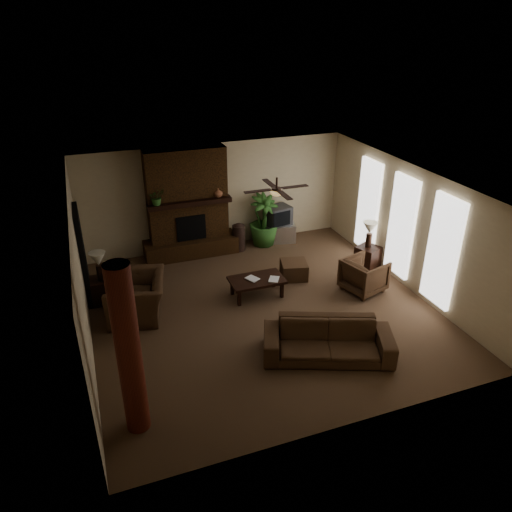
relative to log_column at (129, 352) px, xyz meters
name	(u,v)px	position (x,y,z in m)	size (l,w,h in m)	color
room_shell	(263,251)	(2.95, 2.40, 0.00)	(7.00, 7.00, 7.00)	brown
fireplace	(188,213)	(2.15, 5.62, -0.24)	(2.40, 0.70, 2.80)	#482A13
windows	(401,227)	(6.40, 2.60, -0.05)	(0.08, 3.65, 2.35)	white
log_column	(129,352)	(0.00, 0.00, 0.00)	(0.36, 0.36, 2.80)	maroon
doorway	(83,255)	(-0.49, 4.20, -0.35)	(0.10, 1.00, 2.10)	black
ceiling_fan	(277,191)	(3.35, 2.70, 1.13)	(1.35, 1.35, 0.37)	black
sofa	(328,335)	(3.52, 0.53, -0.94)	(2.35, 0.69, 0.92)	#47301E
armchair_left	(136,291)	(0.44, 3.12, -0.83)	(1.31, 0.85, 1.15)	#47301E
armchair_right	(364,274)	(5.40, 2.38, -0.97)	(0.83, 0.78, 0.86)	#47301E
coffee_table	(257,281)	(3.04, 2.99, -1.03)	(1.20, 0.70, 0.43)	black
ottoman	(294,270)	(4.17, 3.49, -1.20)	(0.60, 0.60, 0.40)	#47301E
tv_stand	(279,233)	(4.65, 5.55, -1.15)	(0.85, 0.50, 0.50)	silver
tv	(278,216)	(4.60, 5.54, -0.64)	(0.73, 0.63, 0.52)	#363638
floor_vase	(239,235)	(3.41, 5.39, -0.97)	(0.34, 0.34, 0.77)	#2E1E1A
floor_plant	(263,231)	(4.16, 5.50, -1.00)	(0.79, 1.41, 0.79)	#316026
side_table_left	(103,290)	(-0.20, 3.95, -1.12)	(0.50, 0.50, 0.55)	black
lamp_left	(98,261)	(-0.20, 3.91, -0.40)	(0.45, 0.45, 0.65)	black
side_table_right	(368,257)	(6.10, 3.34, -1.12)	(0.50, 0.50, 0.55)	black
lamp_right	(370,230)	(6.10, 3.37, -0.40)	(0.38, 0.38, 0.65)	black
mantel_plant	(157,198)	(1.35, 5.35, 0.32)	(0.38, 0.42, 0.33)	#316026
mantel_vase	(218,193)	(2.89, 5.39, 0.27)	(0.22, 0.23, 0.22)	#995C3D
book_a	(249,275)	(2.84, 2.96, -0.83)	(0.22, 0.03, 0.29)	#999999
book_b	(269,274)	(3.29, 2.88, -0.82)	(0.21, 0.02, 0.29)	#999999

